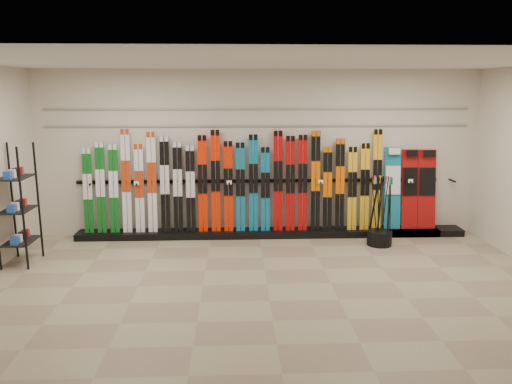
{
  "coord_description": "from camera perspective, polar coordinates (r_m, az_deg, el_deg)",
  "views": [
    {
      "loc": [
        -0.43,
        -6.5,
        2.67
      ],
      "look_at": [
        -0.11,
        1.0,
        1.1
      ],
      "focal_mm": 35.0,
      "sensor_mm": 36.0,
      "label": 1
    }
  ],
  "objects": [
    {
      "name": "slatwall_rail_0",
      "position": [
        9.01,
        0.33,
        7.55
      ],
      "size": [
        7.6,
        0.02,
        0.03
      ],
      "primitive_type": "cube",
      "color": "gray",
      "rests_on": "back_wall"
    },
    {
      "name": "skis",
      "position": [
        8.97,
        -2.46,
        0.79
      ],
      "size": [
        5.37,
        0.19,
        1.84
      ],
      "color": "#0E5E1A",
      "rests_on": "ski_rack_base"
    },
    {
      "name": "floor",
      "position": [
        7.04,
        1.28,
        -10.48
      ],
      "size": [
        8.0,
        8.0,
        0.0
      ],
      "primitive_type": "plane",
      "color": "gray",
      "rests_on": "ground"
    },
    {
      "name": "ski_poles",
      "position": [
        8.83,
        14.05,
        -2.04
      ],
      "size": [
        0.37,
        0.38,
        1.18
      ],
      "color": "black",
      "rests_on": "pole_bin"
    },
    {
      "name": "pole_bin",
      "position": [
        8.92,
        13.92,
        -5.12
      ],
      "size": [
        0.43,
        0.43,
        0.25
      ],
      "primitive_type": "cylinder",
      "color": "black",
      "rests_on": "floor"
    },
    {
      "name": "accessory_rack",
      "position": [
        8.41,
        -25.62,
        -1.35
      ],
      "size": [
        0.4,
        0.6,
        1.85
      ],
      "primitive_type": "cube",
      "color": "black",
      "rests_on": "floor"
    },
    {
      "name": "back_wall",
      "position": [
        9.08,
        0.32,
        4.41
      ],
      "size": [
        8.0,
        0.0,
        8.0
      ],
      "primitive_type": "plane",
      "rotation": [
        1.57,
        0.0,
        0.0
      ],
      "color": "beige",
      "rests_on": "floor"
    },
    {
      "name": "slatwall_rail_1",
      "position": [
        9.0,
        0.34,
        9.46
      ],
      "size": [
        7.6,
        0.02,
        0.03
      ],
      "primitive_type": "cube",
      "color": "gray",
      "rests_on": "back_wall"
    },
    {
      "name": "ski_rack_base",
      "position": [
        9.18,
        1.79,
        -4.71
      ],
      "size": [
        8.0,
        0.4,
        0.12
      ],
      "primitive_type": "cube",
      "color": "black",
      "rests_on": "floor"
    },
    {
      "name": "snowboards",
      "position": [
        9.59,
        17.18,
        0.34
      ],
      "size": [
        0.95,
        0.23,
        1.5
      ],
      "color": "#14728C",
      "rests_on": "ski_rack_base"
    },
    {
      "name": "ceiling",
      "position": [
        6.52,
        1.41,
        14.71
      ],
      "size": [
        8.0,
        8.0,
        0.0
      ],
      "primitive_type": "plane",
      "rotation": [
        3.14,
        0.0,
        0.0
      ],
      "color": "silver",
      "rests_on": "back_wall"
    }
  ]
}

